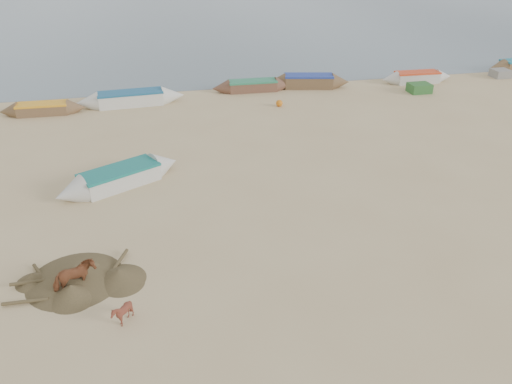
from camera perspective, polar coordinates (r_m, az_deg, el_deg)
The scene contains 7 objects.
ground at distance 17.51m, azimuth 2.86°, elevation -8.96°, with size 140.00×140.00×0.00m, color tan.
cow_adult at distance 17.27m, azimuth -20.02°, elevation -9.18°, with size 0.61×1.34×1.13m, color brown.
calf_front at distance 15.75m, azimuth -15.05°, elevation -13.21°, with size 0.64×0.71×0.79m, color brown.
near_canoe at distance 23.61m, azimuth -15.28°, elevation 1.68°, with size 6.00×1.40×0.84m, color beige, non-canonical shape.
debris_pile at distance 17.97m, azimuth -20.06°, elevation -8.77°, with size 3.22×3.22×0.53m, color brown.
waterline_canoes at distance 35.66m, azimuth -6.15°, elevation 11.53°, with size 60.69×4.53×0.95m.
beach_clutter at distance 35.03m, azimuth 1.67°, elevation 11.13°, with size 44.70×4.26×0.64m.
Camera 1 is at (-3.84, -13.43, 10.56)m, focal length 35.00 mm.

